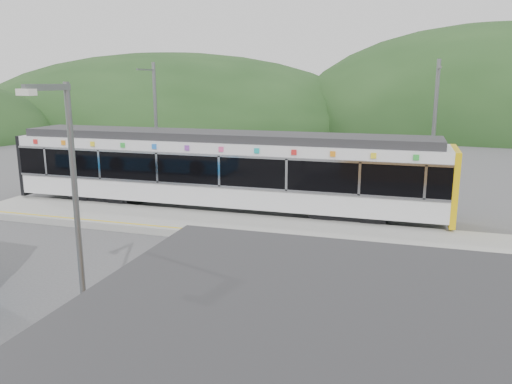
# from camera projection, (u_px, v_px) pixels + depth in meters

# --- Properties ---
(ground) EXTENTS (120.00, 120.00, 0.00)m
(ground) POSITION_uv_depth(u_px,v_px,m) (224.00, 259.00, 17.38)
(ground) COLOR #4C4C4F
(ground) RESTS_ON ground
(hills) EXTENTS (146.00, 149.00, 26.00)m
(hills) POSITION_uv_depth(u_px,v_px,m) (409.00, 231.00, 20.56)
(hills) COLOR #1E3D19
(hills) RESTS_ON ground
(platform) EXTENTS (26.00, 3.20, 0.30)m
(platform) POSITION_uv_depth(u_px,v_px,m) (252.00, 228.00, 20.42)
(platform) COLOR #9E9E99
(platform) RESTS_ON ground
(yellow_line) EXTENTS (26.00, 0.10, 0.01)m
(yellow_line) POSITION_uv_depth(u_px,v_px,m) (242.00, 234.00, 19.18)
(yellow_line) COLOR yellow
(yellow_line) RESTS_ON platform
(train) EXTENTS (20.44, 3.01, 3.74)m
(train) POSITION_uv_depth(u_px,v_px,m) (221.00, 169.00, 23.19)
(train) COLOR black
(train) RESTS_ON ground
(catenary_mast_west) EXTENTS (0.18, 1.80, 7.00)m
(catenary_mast_west) POSITION_uv_depth(u_px,v_px,m) (156.00, 127.00, 26.55)
(catenary_mast_west) COLOR slate
(catenary_mast_west) RESTS_ON ground
(catenary_mast_east) EXTENTS (0.18, 1.80, 7.00)m
(catenary_mast_east) POSITION_uv_depth(u_px,v_px,m) (433.00, 135.00, 22.59)
(catenary_mast_east) COLOR slate
(catenary_mast_east) RESTS_ON ground
(lamp_post) EXTENTS (0.38, 1.09, 6.04)m
(lamp_post) POSITION_uv_depth(u_px,v_px,m) (72.00, 205.00, 10.04)
(lamp_post) COLOR slate
(lamp_post) RESTS_ON ground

